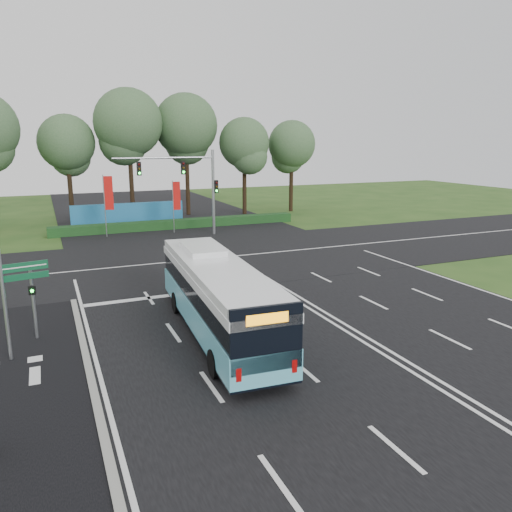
% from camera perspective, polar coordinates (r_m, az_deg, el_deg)
% --- Properties ---
extents(ground, '(120.00, 120.00, 0.00)m').
position_cam_1_polar(ground, '(23.27, 6.64, -6.41)').
color(ground, '#284B19').
rests_on(ground, ground).
extents(road_main, '(20.00, 120.00, 0.04)m').
position_cam_1_polar(road_main, '(23.26, 6.64, -6.37)').
color(road_main, black).
rests_on(road_main, ground).
extents(road_cross, '(120.00, 14.00, 0.05)m').
position_cam_1_polar(road_cross, '(33.77, -3.47, -0.14)').
color(road_cross, black).
rests_on(road_cross, ground).
extents(bike_path, '(5.00, 18.00, 0.06)m').
position_cam_1_polar(bike_path, '(17.80, -26.27, -13.99)').
color(bike_path, black).
rests_on(bike_path, ground).
extents(kerb_strip, '(0.25, 18.00, 0.12)m').
position_cam_1_polar(kerb_strip, '(17.75, -18.34, -13.22)').
color(kerb_strip, gray).
rests_on(kerb_strip, ground).
extents(city_bus, '(3.05, 11.41, 3.24)m').
position_cam_1_polar(city_bus, '(20.06, -4.44, -4.66)').
color(city_bus, '#5BBCD4').
rests_on(city_bus, ground).
extents(pedestrian_signal, '(0.27, 0.40, 3.04)m').
position_cam_1_polar(pedestrian_signal, '(21.38, -24.11, -4.58)').
color(pedestrian_signal, gray).
rests_on(pedestrian_signal, ground).
extents(street_sign, '(1.58, 0.37, 4.11)m').
position_cam_1_polar(street_sign, '(19.52, -25.93, -3.56)').
color(street_sign, gray).
rests_on(street_sign, ground).
extents(banner_flag_left, '(0.74, 0.20, 5.07)m').
position_cam_1_polar(banner_flag_left, '(42.12, -16.60, 6.47)').
color(banner_flag_left, gray).
rests_on(banner_flag_left, ground).
extents(banner_flag_mid, '(0.66, 0.13, 4.45)m').
position_cam_1_polar(banner_flag_mid, '(42.94, -9.15, 6.46)').
color(banner_flag_mid, gray).
rests_on(banner_flag_mid, ground).
extents(traffic_light_gantry, '(8.41, 0.28, 7.00)m').
position_cam_1_polar(traffic_light_gantry, '(41.16, -7.33, 8.69)').
color(traffic_light_gantry, gray).
rests_on(traffic_light_gantry, ground).
extents(hedge, '(22.00, 1.20, 0.80)m').
position_cam_1_polar(hedge, '(45.45, -8.82, 3.64)').
color(hedge, '#133617').
rests_on(hedge, ground).
extents(blue_hoarding, '(10.00, 0.30, 2.20)m').
position_cam_1_polar(blue_hoarding, '(46.99, -14.36, 4.55)').
color(blue_hoarding, '#1C669A').
rests_on(blue_hoarding, ground).
extents(eucalyptus_row, '(41.97, 8.73, 12.71)m').
position_cam_1_polar(eucalyptus_row, '(50.78, -16.87, 13.60)').
color(eucalyptus_row, black).
rests_on(eucalyptus_row, ground).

